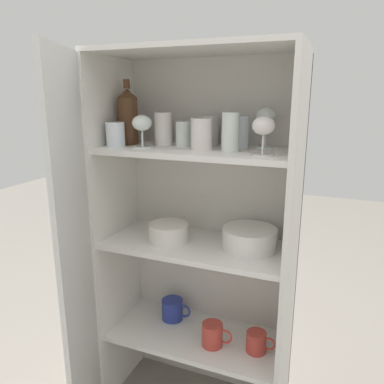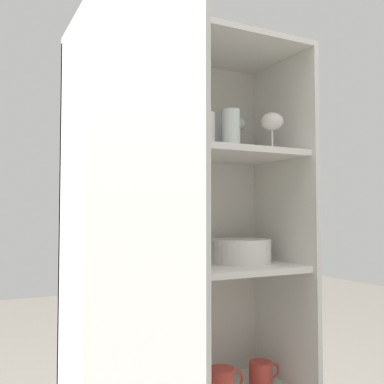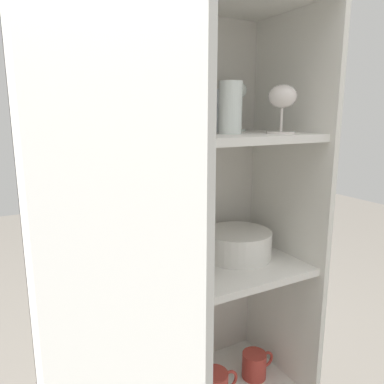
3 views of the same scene
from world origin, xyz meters
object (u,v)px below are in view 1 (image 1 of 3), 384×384
plate_stack_white (250,238)px  mixing_bowl_large (169,232)px  coffee_mug_primary (173,309)px  wine_bottle (128,116)px

plate_stack_white → mixing_bowl_large: size_ratio=1.31×
mixing_bowl_large → coffee_mug_primary: mixing_bowl_large is taller
coffee_mug_primary → mixing_bowl_large: bearing=-72.0°
plate_stack_white → coffee_mug_primary: (-0.34, 0.04, -0.40)m
wine_bottle → plate_stack_white: size_ratio=1.22×
coffee_mug_primary → wine_bottle: bearing=-162.1°
wine_bottle → plate_stack_white: (0.50, 0.01, -0.44)m
mixing_bowl_large → coffee_mug_primary: 0.41m
wine_bottle → mixing_bowl_large: wine_bottle is taller
plate_stack_white → coffee_mug_primary: size_ratio=1.53×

